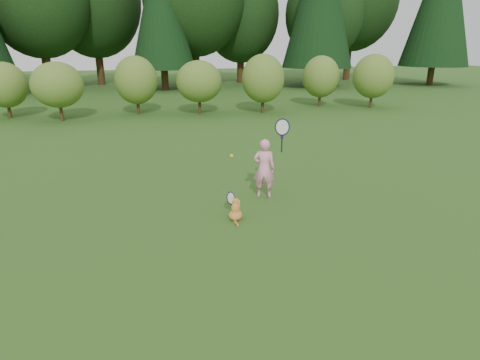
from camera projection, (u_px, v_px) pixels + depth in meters
name	position (u px, v px, depth m)	size (l,w,h in m)	color
ground	(240.00, 232.00, 7.12)	(100.00, 100.00, 0.00)	#2C4B15
shrub_row	(172.00, 84.00, 18.61)	(28.00, 3.00, 2.80)	#566C21
child	(265.00, 167.00, 8.55)	(0.76, 0.48, 1.94)	pink
cat	(235.00, 208.00, 7.57)	(0.44, 0.66, 0.60)	#C96626
tennis_ball	(232.00, 156.00, 7.60)	(0.06, 0.06, 0.06)	#D0CD18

